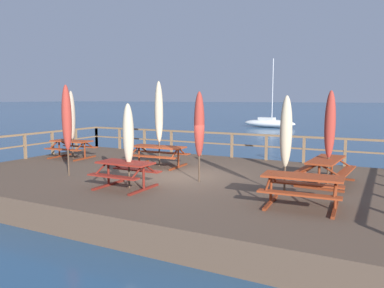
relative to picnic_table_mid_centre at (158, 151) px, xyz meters
name	(u,v)px	position (x,y,z in m)	size (l,w,h in m)	color
ground_plane	(183,197)	(1.74, -1.21, -1.30)	(600.00, 600.00, 0.00)	navy
wooden_deck	(182,187)	(1.74, -1.21, -0.93)	(15.67, 9.19, 0.73)	brown
railing_waterside_far	(232,141)	(1.74, 3.23, 0.17)	(15.47, 0.10, 1.09)	brown
railing_side_left	(25,142)	(-5.95, -1.21, 0.17)	(0.10, 8.99, 1.09)	brown
picnic_table_mid_centre	(158,151)	(0.00, 0.00, 0.00)	(2.16, 1.51, 0.78)	#993819
picnic_table_back_right	(326,166)	(6.16, -0.24, 0.00)	(1.54, 2.19, 0.78)	#993819
picnic_table_front_right	(72,145)	(-4.39, -0.09, -0.01)	(1.85, 1.51, 0.78)	#993819
picnic_table_back_left	(125,169)	(1.13, -3.49, -0.01)	(1.62, 1.40, 0.78)	maroon
picnic_table_mid_right	(302,184)	(6.04, -3.09, -0.01)	(1.93, 1.51, 0.78)	#993819
patio_umbrella_tall_back_right	(159,112)	(0.02, 0.06, 1.48)	(0.32, 0.32, 3.22)	#4C3828
patio_umbrella_tall_front	(330,125)	(6.21, -0.19, 1.23)	(0.32, 0.32, 2.82)	#4C3828
patio_umbrella_short_mid	(72,116)	(-4.38, -0.03, 1.28)	(0.32, 0.32, 2.89)	#4C3828
patio_umbrella_tall_mid_left	(128,135)	(1.20, -3.41, 0.99)	(0.32, 0.32, 2.45)	#4C3828
patio_umbrella_tall_back_left	(199,125)	(2.63, -1.75, 1.21)	(0.32, 0.32, 2.79)	#4C3828
patio_umbrella_short_back	(67,118)	(-1.66, -2.94, 1.36)	(0.32, 0.32, 3.03)	#4C3828
patio_umbrella_short_front	(286,132)	(5.37, -2.09, 1.13)	(0.32, 0.32, 2.66)	#4C3828
sailboat_distant	(269,123)	(-4.49, 30.38, -0.78)	(6.08, 2.00, 7.72)	white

